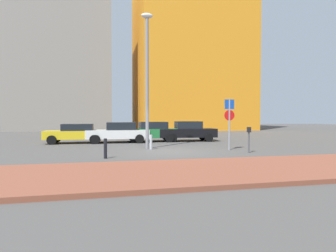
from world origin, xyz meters
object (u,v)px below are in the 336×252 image
object	(u,v)px
parked_car_white	(119,132)
parked_car_yellow	(76,133)
parked_car_green	(152,131)
traffic_bollard_mid	(105,148)
traffic_bollard_near	(151,142)
street_lamp	(147,71)
parking_meter	(249,136)
parking_sign_post	(229,118)
parked_car_black	(187,131)

from	to	relation	value
parked_car_white	parked_car_yellow	bearing A→B (deg)	178.19
parked_car_green	traffic_bollard_mid	bearing A→B (deg)	-112.93
parked_car_yellow	traffic_bollard_near	xyz separation A→B (m)	(4.72, -5.08, -0.32)
street_lamp	traffic_bollard_near	world-z (taller)	street_lamp
parked_car_yellow	parking_meter	world-z (taller)	parked_car_yellow
parked_car_green	traffic_bollard_near	size ratio (longest dim) A/B	4.96
parked_car_yellow	street_lamp	size ratio (longest dim) A/B	0.52
parking_sign_post	traffic_bollard_near	size ratio (longest dim) A/B	3.41
parked_car_yellow	parked_car_green	xyz separation A→B (m)	(5.68, 0.16, 0.05)
parked_car_yellow	parked_car_black	world-z (taller)	parked_car_black
parked_car_green	traffic_bollard_mid	xyz separation A→B (m)	(-3.56, -8.42, -0.34)
parking_sign_post	traffic_bollard_mid	xyz separation A→B (m)	(-6.94, -1.89, -1.38)
street_lamp	parked_car_green	bearing A→B (deg)	76.88
parked_car_yellow	parked_car_black	distance (m)	8.44
parking_sign_post	traffic_bollard_mid	bearing A→B (deg)	-164.76
parked_car_white	street_lamp	bearing A→B (deg)	-71.85
parked_car_green	parked_car_black	bearing A→B (deg)	-2.83
parked_car_black	traffic_bollard_near	xyz separation A→B (m)	(-3.73, -5.10, -0.37)
parked_car_black	street_lamp	bearing A→B (deg)	-129.95
parked_car_yellow	parked_car_white	world-z (taller)	parked_car_white
parked_car_white	parked_car_black	world-z (taller)	parked_car_black
parked_car_black	traffic_bollard_mid	world-z (taller)	parked_car_black
parked_car_white	parked_car_black	bearing A→B (deg)	1.32
parked_car_yellow	traffic_bollard_mid	distance (m)	8.53
parked_car_white	parking_sign_post	xyz separation A→B (m)	(5.97, -6.27, 1.06)
traffic_bollard_near	parking_meter	bearing A→B (deg)	-30.14
parked_car_white	parking_meter	bearing A→B (deg)	-50.48
parking_sign_post	traffic_bollard_mid	distance (m)	7.33
street_lamp	traffic_bollard_mid	distance (m)	6.09
parked_car_yellow	parking_meter	xyz separation A→B (m)	(9.48, -7.84, 0.14)
parking_sign_post	parking_meter	world-z (taller)	parking_sign_post
parking_meter	traffic_bollard_near	distance (m)	5.53
parked_car_black	parking_sign_post	size ratio (longest dim) A/B	1.59
parked_car_black	traffic_bollard_near	bearing A→B (deg)	-126.15
parked_car_white	traffic_bollard_mid	bearing A→B (deg)	-96.82
parked_car_black	traffic_bollard_mid	size ratio (longest dim) A/B	5.11
parked_car_yellow	traffic_bollard_mid	world-z (taller)	parked_car_yellow
parked_car_yellow	parked_car_green	bearing A→B (deg)	1.64
parked_car_green	parked_car_white	bearing A→B (deg)	-174.27
street_lamp	traffic_bollard_near	size ratio (longest dim) A/B	9.41
parked_car_white	parked_car_green	xyz separation A→B (m)	(2.59, 0.26, 0.02)
parking_meter	traffic_bollard_mid	distance (m)	7.39
parked_car_white	traffic_bollard_near	size ratio (longest dim) A/B	5.39
traffic_bollard_near	parked_car_white	bearing A→B (deg)	108.08
street_lamp	parked_car_yellow	bearing A→B (deg)	134.79
parked_car_green	parked_car_black	xyz separation A→B (m)	(2.77, -0.14, -0.00)
parking_sign_post	parked_car_white	bearing A→B (deg)	133.59
parking_sign_post	traffic_bollard_mid	world-z (taller)	parking_sign_post
parking_sign_post	street_lamp	xyz separation A→B (m)	(-4.49, 1.76, 2.83)
parked_car_black	traffic_bollard_near	distance (m)	6.33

